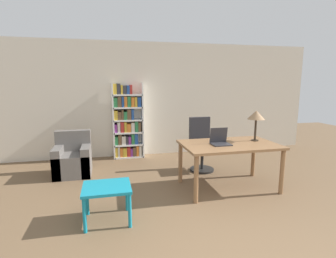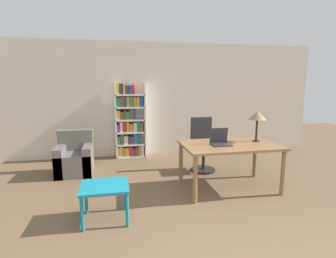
% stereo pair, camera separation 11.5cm
% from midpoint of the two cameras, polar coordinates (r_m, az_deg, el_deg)
% --- Properties ---
extents(wall_back, '(8.00, 0.06, 2.70)m').
position_cam_midpoint_polar(wall_back, '(6.43, -1.18, 6.43)').
color(wall_back, beige).
rests_on(wall_back, ground_plane).
extents(desk, '(1.55, 0.96, 0.77)m').
position_cam_midpoint_polar(desk, '(4.45, 13.98, -4.35)').
color(desk, olive).
rests_on(desk, ground_plane).
extents(laptop, '(0.30, 0.25, 0.26)m').
position_cam_midpoint_polar(laptop, '(4.34, 12.06, -2.60)').
color(laptop, '#2D2D33').
rests_on(laptop, desk).
extents(table_lamp, '(0.29, 0.29, 0.52)m').
position_cam_midpoint_polar(table_lamp, '(4.69, 19.55, 2.63)').
color(table_lamp, '#2D2319').
rests_on(table_lamp, desk).
extents(office_chair, '(0.48, 0.48, 1.07)m').
position_cam_midpoint_polar(office_chair, '(5.35, 8.12, -3.83)').
color(office_chair, black).
rests_on(office_chair, ground_plane).
extents(side_table_blue, '(0.60, 0.52, 0.47)m').
position_cam_midpoint_polar(side_table_blue, '(3.51, -12.61, -12.98)').
color(side_table_blue, teal).
rests_on(side_table_blue, ground_plane).
extents(armchair, '(0.67, 0.67, 0.83)m').
position_cam_midpoint_polar(armchair, '(5.42, -19.03, -6.24)').
color(armchair, '#66605B').
rests_on(armchair, ground_plane).
extents(bookshelf, '(0.71, 0.28, 1.75)m').
position_cam_midpoint_polar(bookshelf, '(6.20, -7.92, 1.40)').
color(bookshelf, white).
rests_on(bookshelf, ground_plane).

